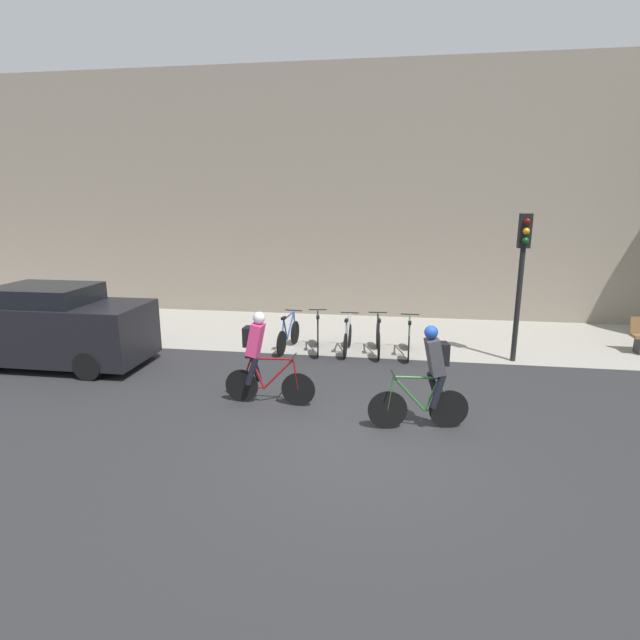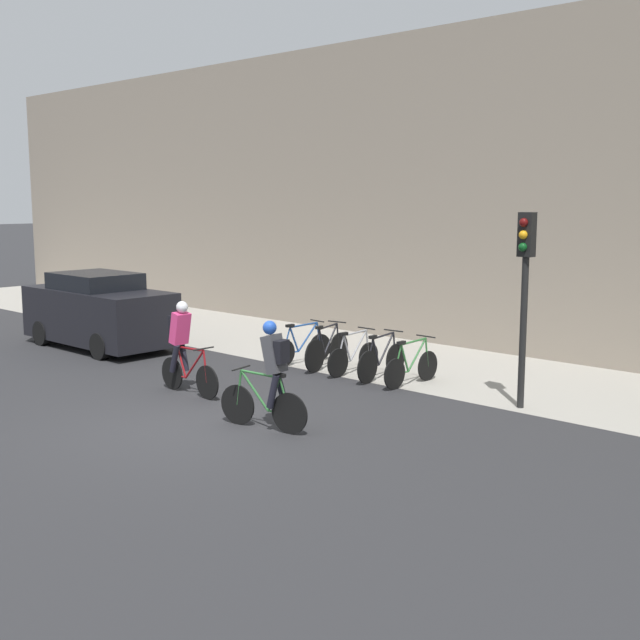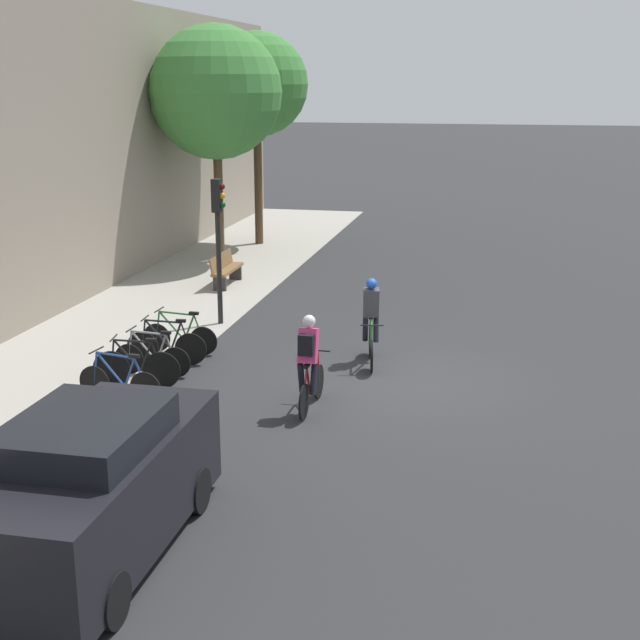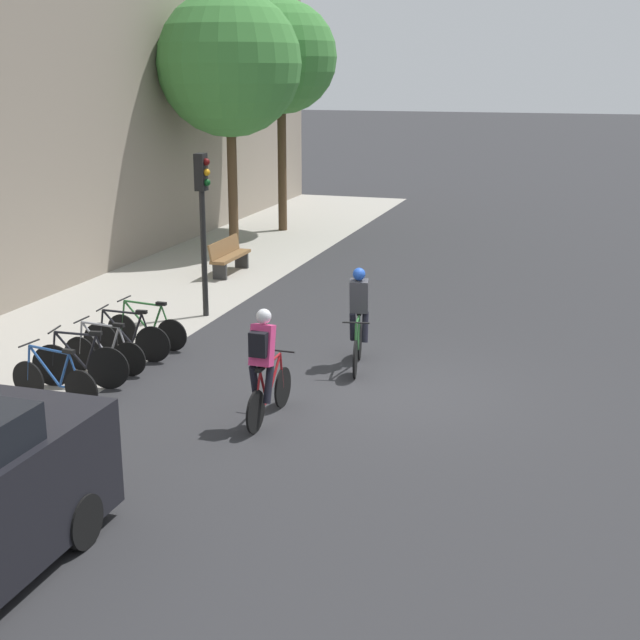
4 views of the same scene
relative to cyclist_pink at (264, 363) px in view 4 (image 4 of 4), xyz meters
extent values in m
plane|color=#2B2B2D|center=(2.02, -1.45, -0.95)|extent=(200.00, 200.00, 0.00)
cube|color=#A39E93|center=(2.02, 5.30, -0.94)|extent=(44.00, 4.50, 0.01)
cylinder|color=black|center=(0.73, -0.02, -0.63)|extent=(0.63, 0.05, 0.63)
cylinder|color=black|center=(-0.36, 0.01, -0.63)|extent=(0.63, 0.05, 0.63)
cylinder|color=maroon|center=(0.36, -0.01, -0.35)|extent=(0.60, 0.05, 0.62)
cylinder|color=maroon|center=(-0.04, 0.00, -0.36)|extent=(0.28, 0.05, 0.58)
cylinder|color=maroon|center=(0.24, -0.01, -0.06)|extent=(0.81, 0.06, 0.07)
cylinder|color=maroon|center=(-0.14, 0.00, -0.64)|extent=(0.44, 0.04, 0.05)
cylinder|color=maroon|center=(-0.26, 0.01, -0.35)|extent=(0.23, 0.04, 0.56)
cylinder|color=maroon|center=(0.69, -0.02, -0.34)|extent=(0.12, 0.04, 0.59)
cylinder|color=black|center=(0.64, -0.01, -0.01)|extent=(0.04, 0.46, 0.03)
cube|color=black|center=(-0.16, 0.00, -0.04)|extent=(0.20, 0.08, 0.06)
cube|color=#DB3875|center=(-0.06, 0.00, 0.29)|extent=(0.33, 0.33, 0.63)
sphere|color=silver|center=(0.02, 0.00, 0.70)|extent=(0.22, 0.22, 0.22)
cylinder|color=black|center=(-0.11, -0.11, -0.28)|extent=(0.28, 0.12, 0.56)
cylinder|color=black|center=(-0.11, 0.11, -0.28)|extent=(0.24, 0.12, 0.56)
cube|color=black|center=(-0.20, 0.00, 0.34)|extent=(0.15, 0.26, 0.36)
cylinder|color=black|center=(2.38, -0.73, -0.62)|extent=(0.65, 0.16, 0.66)
cylinder|color=black|center=(3.38, -0.54, -0.62)|extent=(0.65, 0.16, 0.66)
cylinder|color=#2D6B33|center=(2.72, -0.66, -0.33)|extent=(0.56, 0.14, 0.62)
cylinder|color=#2D6B33|center=(3.09, -0.59, -0.35)|extent=(0.27, 0.09, 0.58)
cylinder|color=#2D6B33|center=(2.83, -0.64, -0.05)|extent=(0.75, 0.18, 0.07)
cylinder|color=#2D6B33|center=(3.18, -0.57, -0.62)|extent=(0.41, 0.11, 0.05)
cylinder|color=#2D6B33|center=(3.29, -0.55, -0.34)|extent=(0.22, 0.07, 0.56)
cylinder|color=#2D6B33|center=(2.42, -0.72, -0.33)|extent=(0.12, 0.06, 0.59)
cylinder|color=black|center=(2.46, -0.71, 0.00)|extent=(0.11, 0.46, 0.03)
cube|color=black|center=(3.20, -0.57, -0.03)|extent=(0.21, 0.12, 0.06)
cube|color=#3D3D42|center=(3.11, -0.59, 0.30)|extent=(0.37, 0.37, 0.63)
sphere|color=#1E47AD|center=(3.03, -0.60, 0.71)|extent=(0.26, 0.26, 0.22)
cylinder|color=black|center=(3.13, -0.47, -0.27)|extent=(0.29, 0.16, 0.56)
cylinder|color=black|center=(3.18, -0.69, -0.27)|extent=(0.26, 0.15, 0.56)
cube|color=black|center=(3.24, -0.56, 0.35)|extent=(0.19, 0.28, 0.36)
cylinder|color=black|center=(-0.14, 3.97, -0.64)|extent=(0.11, 0.62, 0.62)
cylinder|color=black|center=(-0.27, 2.93, -0.64)|extent=(0.11, 0.62, 0.62)
cylinder|color=#1E478C|center=(-0.19, 3.62, -0.35)|extent=(0.11, 0.58, 0.62)
cylinder|color=#1E478C|center=(-0.23, 3.23, -0.37)|extent=(0.07, 0.27, 0.58)
cylinder|color=#1E478C|center=(-0.20, 3.50, -0.07)|extent=(0.13, 0.78, 0.07)
cylinder|color=#1E478C|center=(-0.25, 3.14, -0.64)|extent=(0.08, 0.42, 0.05)
cylinder|color=#1E478C|center=(-0.26, 3.02, -0.36)|extent=(0.06, 0.22, 0.56)
cylinder|color=#1E478C|center=(-0.15, 3.93, -0.35)|extent=(0.05, 0.12, 0.59)
cylinder|color=black|center=(-0.15, 3.89, -0.02)|extent=(0.46, 0.08, 0.03)
cube|color=black|center=(-0.25, 3.12, -0.05)|extent=(0.10, 0.21, 0.06)
cylinder|color=black|center=(0.47, 3.92, -0.59)|extent=(0.15, 0.71, 0.72)
cylinder|color=black|center=(0.62, 2.98, -0.59)|extent=(0.15, 0.71, 0.72)
cylinder|color=black|center=(0.52, 3.60, -0.31)|extent=(0.12, 0.52, 0.62)
cylinder|color=black|center=(0.58, 3.26, -0.32)|extent=(0.08, 0.25, 0.58)
cylinder|color=black|center=(0.54, 3.50, -0.02)|extent=(0.15, 0.70, 0.07)
cylinder|color=black|center=(0.59, 3.17, -0.60)|extent=(0.09, 0.38, 0.05)
cylinder|color=black|center=(0.61, 3.07, -0.31)|extent=(0.06, 0.20, 0.56)
cylinder|color=black|center=(0.48, 3.88, -0.30)|extent=(0.05, 0.12, 0.58)
cylinder|color=black|center=(0.48, 3.85, 0.03)|extent=(0.46, 0.10, 0.03)
cube|color=black|center=(0.59, 3.15, 0.00)|extent=(0.11, 0.21, 0.06)
cylinder|color=black|center=(1.31, 3.94, -0.64)|extent=(0.04, 0.61, 0.61)
cylinder|color=black|center=(1.29, 2.96, -0.64)|extent=(0.04, 0.61, 0.61)
cylinder|color=#99999E|center=(1.30, 3.61, -0.36)|extent=(0.05, 0.54, 0.62)
cylinder|color=#99999E|center=(1.30, 3.25, -0.37)|extent=(0.04, 0.25, 0.58)
cylinder|color=#99999E|center=(1.30, 3.50, -0.08)|extent=(0.05, 0.72, 0.07)
cylinder|color=#99999E|center=(1.30, 3.16, -0.65)|extent=(0.04, 0.39, 0.05)
cylinder|color=#99999E|center=(1.29, 3.05, -0.37)|extent=(0.03, 0.21, 0.56)
cylinder|color=#99999E|center=(1.30, 3.90, -0.35)|extent=(0.04, 0.11, 0.58)
cylinder|color=black|center=(1.30, 3.86, -0.02)|extent=(0.46, 0.03, 0.03)
cube|color=black|center=(1.30, 3.14, -0.05)|extent=(0.08, 0.20, 0.06)
cylinder|color=black|center=(2.01, 3.96, -0.61)|extent=(0.09, 0.67, 0.67)
cylinder|color=black|center=(2.09, 2.95, -0.61)|extent=(0.09, 0.67, 0.67)
cylinder|color=black|center=(2.04, 3.61, -0.33)|extent=(0.08, 0.56, 0.62)
cylinder|color=black|center=(2.07, 3.24, -0.35)|extent=(0.06, 0.26, 0.58)
cylinder|color=black|center=(2.05, 3.50, -0.05)|extent=(0.10, 0.75, 0.07)
cylinder|color=black|center=(2.08, 3.15, -0.62)|extent=(0.06, 0.41, 0.05)
cylinder|color=black|center=(2.09, 3.04, -0.34)|extent=(0.05, 0.21, 0.56)
cylinder|color=black|center=(2.02, 3.92, -0.32)|extent=(0.05, 0.12, 0.58)
cylinder|color=black|center=(2.02, 3.88, 0.01)|extent=(0.46, 0.06, 0.03)
cube|color=black|center=(2.08, 3.13, -0.02)|extent=(0.10, 0.21, 0.06)
cylinder|color=black|center=(2.82, 3.98, -0.64)|extent=(0.05, 0.61, 0.61)
cylinder|color=black|center=(2.79, 2.92, -0.64)|extent=(0.05, 0.61, 0.61)
cylinder|color=#2D6B33|center=(2.81, 3.62, -0.36)|extent=(0.06, 0.58, 0.62)
cylinder|color=#2D6B33|center=(2.80, 3.23, -0.37)|extent=(0.05, 0.27, 0.58)
cylinder|color=#2D6B33|center=(2.81, 3.50, -0.08)|extent=(0.06, 0.78, 0.07)
cylinder|color=#2D6B33|center=(2.80, 3.13, -0.65)|extent=(0.04, 0.42, 0.05)
cylinder|color=#2D6B33|center=(2.79, 3.02, -0.37)|extent=(0.04, 0.22, 0.56)
cylinder|color=#2D6B33|center=(2.82, 3.94, -0.35)|extent=(0.04, 0.12, 0.59)
cylinder|color=black|center=(2.82, 3.89, -0.02)|extent=(0.46, 0.04, 0.03)
cube|color=black|center=(2.80, 3.11, -0.05)|extent=(0.09, 0.20, 0.06)
cylinder|color=black|center=(5.25, 3.36, 0.77)|extent=(0.12, 0.12, 3.43)
cube|color=black|center=(5.25, 3.36, 2.10)|extent=(0.26, 0.20, 0.76)
sphere|color=#590C0C|center=(5.25, 3.24, 2.31)|extent=(0.15, 0.15, 0.15)
sphere|color=orange|center=(5.25, 3.24, 2.10)|extent=(0.15, 0.15, 0.15)
sphere|color=#0C4719|center=(5.25, 3.24, 1.89)|extent=(0.15, 0.15, 0.15)
cube|color=brown|center=(9.16, 4.44, -0.50)|extent=(1.79, 0.40, 0.08)
cube|color=brown|center=(9.16, 4.62, -0.26)|extent=(1.79, 0.12, 0.40)
cube|color=#2D2D2D|center=(8.45, 4.44, -0.72)|extent=(0.08, 0.36, 0.45)
cube|color=#2D2D2D|center=(9.88, 4.44, -0.72)|extent=(0.08, 0.36, 0.45)
cylinder|color=black|center=(-3.92, 0.65, -0.64)|extent=(0.62, 0.20, 0.62)
cylinder|color=#4C3823|center=(12.47, 5.75, 1.01)|extent=(0.28, 0.28, 3.91)
sphere|color=#3D7F38|center=(12.47, 5.75, 4.28)|extent=(4.07, 4.07, 4.07)
cylinder|color=#4C3823|center=(15.66, 5.38, 1.21)|extent=(0.28, 0.28, 4.31)
sphere|color=#3D7F38|center=(15.66, 5.38, 4.50)|extent=(3.50, 3.50, 3.50)
camera|label=1|loc=(2.44, -8.49, 2.77)|focal=28.00mm
camera|label=2|loc=(12.00, -9.13, 2.72)|focal=45.00mm
camera|label=3|loc=(-14.25, -3.27, 4.71)|focal=50.00mm
camera|label=4|loc=(-11.49, -4.49, 4.12)|focal=50.00mm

